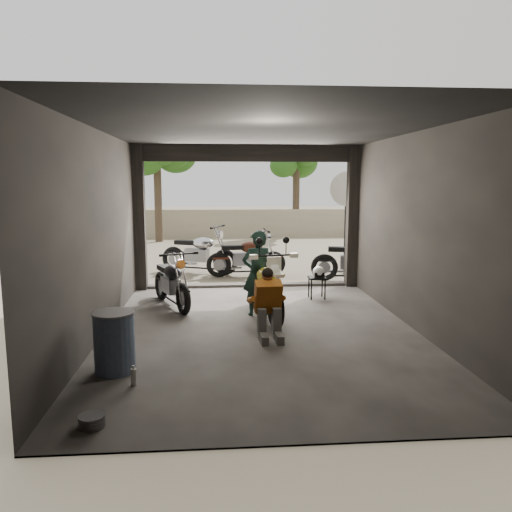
{
  "coord_description": "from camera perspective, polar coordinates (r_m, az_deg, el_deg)",
  "views": [
    {
      "loc": [
        -0.71,
        -7.73,
        2.42
      ],
      "look_at": [
        -0.04,
        0.6,
        1.16
      ],
      "focal_mm": 35.0,
      "sensor_mm": 36.0,
      "label": 1
    }
  ],
  "objects": [
    {
      "name": "garage",
      "position": [
        8.38,
        0.28,
        0.75
      ],
      "size": [
        7.0,
        7.13,
        3.2
      ],
      "color": "#2D2B28",
      "rests_on": "ground"
    },
    {
      "name": "sign_post",
      "position": [
        13.09,
        10.31,
        5.83
      ],
      "size": [
        0.89,
        0.08,
        2.67
      ],
      "rotation": [
        0.0,
        0.0,
        0.24
      ],
      "color": "black",
      "rests_on": "ground"
    },
    {
      "name": "stool",
      "position": [
        10.33,
        6.98,
        -2.78
      ],
      "size": [
        0.34,
        0.34,
        0.47
      ],
      "rotation": [
        0.0,
        0.0,
        0.2
      ],
      "color": "black",
      "rests_on": "ground"
    },
    {
      "name": "rider",
      "position": [
        8.93,
        0.18,
        -2.01
      ],
      "size": [
        0.63,
        0.48,
        1.56
      ],
      "primitive_type": "imported",
      "rotation": [
        0.0,
        0.0,
        3.34
      ],
      "color": "black",
      "rests_on": "ground"
    },
    {
      "name": "outside_bike_c",
      "position": [
        12.25,
        11.27,
        -0.03
      ],
      "size": [
        1.96,
        1.15,
        1.25
      ],
      "primitive_type": null,
      "rotation": [
        0.0,
        0.0,
        1.34
      ],
      "color": "black",
      "rests_on": "ground"
    },
    {
      "name": "tree_left",
      "position": [
        20.42,
        -11.32,
        12.8
      ],
      "size": [
        2.2,
        2.2,
        5.6
      ],
      "color": "#382B1E",
      "rests_on": "ground"
    },
    {
      "name": "tree_right",
      "position": [
        22.04,
        4.66,
        11.5
      ],
      "size": [
        2.2,
        2.2,
        5.0
      ],
      "color": "#382B1E",
      "rests_on": "ground"
    },
    {
      "name": "helmet",
      "position": [
        10.27,
        7.17,
        -1.78
      ],
      "size": [
        0.29,
        0.3,
        0.23
      ],
      "primitive_type": "ellipsoid",
      "rotation": [
        0.0,
        0.0,
        0.24
      ],
      "color": "silver",
      "rests_on": "stool"
    },
    {
      "name": "boundary_wall",
      "position": [
        21.81,
        -2.73,
        3.77
      ],
      "size": [
        18.0,
        0.3,
        1.2
      ],
      "primitive_type": "cube",
      "color": "gray",
      "rests_on": "ground"
    },
    {
      "name": "mechanic",
      "position": [
        7.62,
        1.52,
        -5.78
      ],
      "size": [
        0.59,
        0.77,
        1.06
      ],
      "primitive_type": null,
      "rotation": [
        0.0,
        0.0,
        0.06
      ],
      "color": "#AB5B16",
      "rests_on": "ground"
    },
    {
      "name": "ground",
      "position": [
        8.13,
        0.6,
        -8.74
      ],
      "size": [
        80.0,
        80.0,
        0.0
      ],
      "primitive_type": "plane",
      "color": "#7A6D56",
      "rests_on": "ground"
    },
    {
      "name": "outside_bike_b",
      "position": [
        12.67,
        -1.12,
        0.31
      ],
      "size": [
        1.82,
        0.86,
        1.2
      ],
      "primitive_type": null,
      "rotation": [
        0.0,
        0.0,
        1.64
      ],
      "color": "#411A0F",
      "rests_on": "ground"
    },
    {
      "name": "outside_bike_a",
      "position": [
        13.2,
        -6.56,
        0.76
      ],
      "size": [
        2.04,
        1.48,
        1.28
      ],
      "primitive_type": null,
      "rotation": [
        0.0,
        0.0,
        1.15
      ],
      "color": "black",
      "rests_on": "ground"
    },
    {
      "name": "left_bike",
      "position": [
        9.73,
        -9.67,
        -2.56
      ],
      "size": [
        1.29,
        1.79,
        1.12
      ],
      "primitive_type": null,
      "rotation": [
        0.0,
        0.0,
        0.41
      ],
      "color": "black",
      "rests_on": "ground"
    },
    {
      "name": "oil_drum",
      "position": [
        6.62,
        -15.87,
        -9.57
      ],
      "size": [
        0.61,
        0.61,
        0.79
      ],
      "primitive_type": "cylinder",
      "rotation": [
        0.0,
        0.0,
        -0.23
      ],
      "color": "#38465F",
      "rests_on": "ground"
    },
    {
      "name": "main_bike",
      "position": [
        8.83,
        1.0,
        -3.17
      ],
      "size": [
        1.06,
        1.97,
        1.24
      ],
      "primitive_type": null,
      "rotation": [
        0.0,
        0.0,
        0.16
      ],
      "color": "beige",
      "rests_on": "ground"
    }
  ]
}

